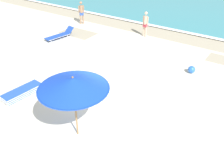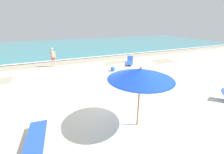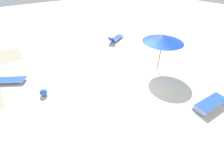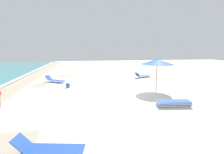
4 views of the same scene
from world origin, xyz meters
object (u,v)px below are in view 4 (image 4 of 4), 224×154
Objects in this scene: beach_umbrella at (157,62)px; lounger_stack at (174,104)px; beach_ball at (68,85)px; sun_lounger_beside_umbrella at (143,75)px; sun_lounger_under_umbrella at (55,80)px; sun_lounger_near_water_left at (48,148)px.

beach_umbrella is 1.27× the size of lounger_stack.
sun_lounger_beside_umbrella is at bearing -63.84° from beach_ball.
sun_lounger_under_umbrella is (4.37, 8.26, -1.97)m from beach_umbrella.
sun_lounger_beside_umbrella is at bearing -19.39° from sun_lounger_near_water_left.
beach_ball is at bearing 12.11° from sun_lounger_near_water_left.
beach_ball is (-3.77, 7.66, -0.02)m from sun_lounger_beside_umbrella.
sun_lounger_beside_umbrella is at bearing -2.70° from lounger_stack.
sun_lounger_beside_umbrella reaches higher than beach_ball.
beach_umbrella reaches higher than beach_ball.
sun_lounger_under_umbrella reaches higher than beach_ball.
beach_umbrella reaches higher than sun_lounger_under_umbrella.
sun_lounger_near_water_left is (-3.59, 6.02, 0.05)m from lounger_stack.
sun_lounger_near_water_left reaches higher than lounger_stack.
beach_ball is at bearing 53.83° from lounger_stack.
sun_lounger_beside_umbrella is at bearing -8.53° from beach_umbrella.
sun_lounger_beside_umbrella is 5.70× the size of beach_ball.
sun_lounger_under_umbrella is 2.85m from beach_ball.
sun_lounger_under_umbrella reaches higher than lounger_stack.
lounger_stack is 7.01m from sun_lounger_near_water_left.
lounger_stack is 8.46m from beach_ball.
sun_lounger_beside_umbrella is 14.91m from sun_lounger_near_water_left.
beach_umbrella is 4.24m from lounger_stack.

